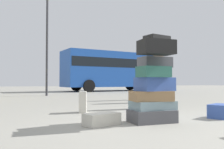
# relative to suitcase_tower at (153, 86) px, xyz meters

# --- Properties ---
(ground_plane) EXTENTS (80.00, 80.00, 0.00)m
(ground_plane) POSITION_rel_suitcase_tower_xyz_m (0.09, -0.20, -0.66)
(ground_plane) COLOR gray
(suitcase_tower) EXTENTS (0.88, 0.79, 1.59)m
(suitcase_tower) POSITION_rel_suitcase_tower_xyz_m (0.00, 0.00, 0.00)
(suitcase_tower) COLOR #4C4C51
(suitcase_tower) RESTS_ON ground
(suitcase_cream_foreground_near) EXTENTS (0.67, 0.48, 0.20)m
(suitcase_cream_foreground_near) POSITION_rel_suitcase_tower_xyz_m (-0.96, 0.09, -0.56)
(suitcase_cream_foreground_near) COLOR beige
(suitcase_cream_foreground_near) RESTS_ON ground
(suitcase_navy_foreground_far) EXTENTS (0.62, 0.52, 0.28)m
(suitcase_navy_foreground_far) POSITION_rel_suitcase_tower_xyz_m (1.53, -0.06, -0.52)
(suitcase_navy_foreground_far) COLOR #334F99
(suitcase_navy_foreground_far) RESTS_ON ground
(suitcase_cream_upright_blue) EXTENTS (0.26, 0.34, 0.50)m
(suitcase_cream_upright_blue) POSITION_rel_suitcase_tower_xyz_m (-0.82, 1.84, -0.41)
(suitcase_cream_upright_blue) COLOR beige
(suitcase_cream_upright_blue) RESTS_ON ground
(person_bearded_onlooker) EXTENTS (0.30, 0.30, 1.67)m
(person_bearded_onlooker) POSITION_rel_suitcase_tower_xyz_m (2.48, 4.92, 0.33)
(person_bearded_onlooker) COLOR brown
(person_bearded_onlooker) RESTS_ON ground
(person_tourist_with_camera) EXTENTS (0.30, 0.31, 1.57)m
(person_tourist_with_camera) POSITION_rel_suitcase_tower_xyz_m (1.46, 2.01, 0.28)
(person_tourist_with_camera) COLOR black
(person_tourist_with_camera) RESTS_ON ground
(person_passerby_in_red) EXTENTS (0.30, 0.30, 1.71)m
(person_passerby_in_red) POSITION_rel_suitcase_tower_xyz_m (2.37, 3.70, 0.36)
(person_passerby_in_red) COLOR black
(person_passerby_in_red) RESTS_ON ground
(parked_bus) EXTENTS (8.39, 3.57, 3.15)m
(parked_bus) POSITION_rel_suitcase_tower_xyz_m (5.14, 14.73, 1.17)
(parked_bus) COLOR #1E4CA5
(parked_bus) RESTS_ON ground
(lamp_post) EXTENTS (0.36, 0.36, 5.50)m
(lamp_post) POSITION_rel_suitcase_tower_xyz_m (-0.75, 9.48, 2.98)
(lamp_post) COLOR #333338
(lamp_post) RESTS_ON ground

